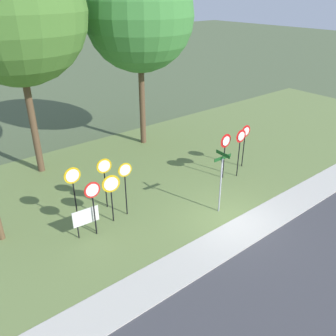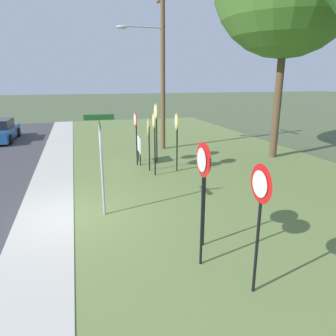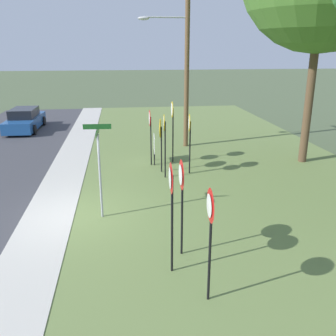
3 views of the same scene
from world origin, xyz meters
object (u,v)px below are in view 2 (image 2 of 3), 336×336
yield_sign_near_left (202,176)px  street_name_post (101,157)px  stop_sign_far_center (156,120)px  parked_hatchback_near (0,131)px  yield_sign_near_right (204,170)px  yield_sign_far_left (259,200)px  stop_sign_far_right (148,133)px  stop_sign_near_right (154,131)px  utility_pole (160,60)px  stop_sign_far_left (176,129)px  notice_board (139,146)px  stop_sign_near_left (136,127)px

yield_sign_near_left → street_name_post: size_ratio=0.91×
stop_sign_far_center → parked_hatchback_near: 11.89m
yield_sign_near_right → yield_sign_far_left: bearing=7.9°
stop_sign_far_right → street_name_post: (4.14, -2.30, 0.09)m
yield_sign_near_left → parked_hatchback_near: bearing=-155.9°
stop_sign_near_right → utility_pole: (-4.91, 1.57, 2.98)m
stop_sign_far_center → street_name_post: 6.23m
stop_sign_near_right → parked_hatchback_near: (-10.37, -7.78, -1.23)m
stop_sign_near_right → yield_sign_near_right: bearing=2.6°
stop_sign_far_right → parked_hatchback_near: stop_sign_far_right is taller
yield_sign_near_right → yield_sign_near_left: bearing=-25.7°
yield_sign_far_left → utility_pole: (-12.63, 1.62, 2.97)m
stop_sign_far_left → yield_sign_near_right: 6.42m
stop_sign_far_right → notice_board: bearing=-163.1°
stop_sign_near_right → stop_sign_far_center: (-2.07, 0.61, 0.18)m
yield_sign_near_left → yield_sign_far_left: 1.29m
stop_sign_far_right → yield_sign_near_left: 7.38m
stop_sign_far_left → parked_hatchback_near: 13.39m
stop_sign_far_center → yield_sign_far_left: (9.80, -0.65, -0.17)m
stop_sign_far_center → stop_sign_far_right: (1.32, -0.68, -0.36)m
yield_sign_near_right → stop_sign_near_left: bearing=-179.2°
yield_sign_near_right → stop_sign_far_left: bearing=167.6°
yield_sign_near_left → yield_sign_near_right: 0.82m
stop_sign_far_left → stop_sign_far_center: bearing=-157.1°
stop_sign_near_right → stop_sign_far_right: (-0.75, -0.07, -0.19)m
yield_sign_far_left → utility_pole: size_ratio=0.28×
stop_sign_far_right → yield_sign_near_left: yield_sign_near_left is taller
stop_sign_far_right → yield_sign_far_left: 8.47m
stop_sign_far_left → utility_pole: utility_pole is taller
yield_sign_near_left → utility_pole: bearing=170.4°
stop_sign_near_left → parked_hatchback_near: (-8.61, -7.36, -1.17)m
utility_pole → notice_board: 5.21m
yield_sign_far_left → parked_hatchback_near: yield_sign_far_left is taller
yield_sign_far_left → utility_pole: bearing=174.6°
stop_sign_far_right → utility_pole: (-4.16, 1.64, 3.16)m
stop_sign_near_left → stop_sign_far_center: size_ratio=0.89×
yield_sign_near_left → parked_hatchback_near: (-16.98, -7.12, -1.39)m
yield_sign_near_left → street_name_post: 3.64m
notice_board → parked_hatchback_near: 11.23m
stop_sign_near_left → stop_sign_far_left: stop_sign_far_left is taller
stop_sign_far_center → stop_sign_far_right: 1.53m
parked_hatchback_near → street_name_post: bearing=22.2°
street_name_post → stop_sign_far_center: bearing=153.6°
stop_sign_far_right → utility_pole: utility_pole is taller
stop_sign_far_center → utility_pole: (-2.84, 0.96, 2.80)m
notice_board → yield_sign_far_left: bearing=5.3°
stop_sign_near_left → yield_sign_far_left: size_ratio=0.99×
stop_sign_near_left → stop_sign_far_right: (1.02, 0.35, -0.13)m
stop_sign_near_right → yield_sign_near_right: size_ratio=1.03×
stop_sign_near_right → stop_sign_far_right: size_ratio=1.13×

